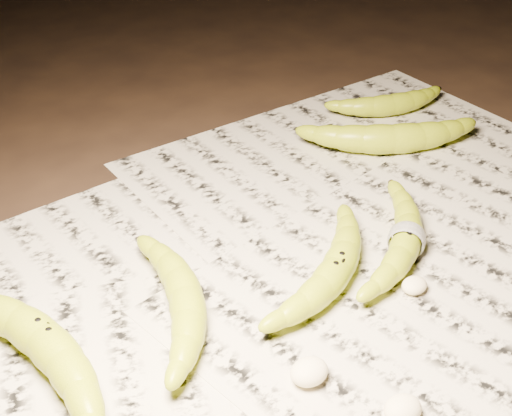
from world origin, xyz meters
TOP-DOWN VIEW (x-y plane):
  - ground at (0.00, 0.00)m, footprint 3.00×3.00m
  - newspaper_patch at (0.03, -0.03)m, footprint 0.90×0.70m
  - banana_left_a at (-0.25, 0.01)m, footprint 0.11×0.24m
  - banana_left_b at (-0.11, -0.02)m, footprint 0.12×0.20m
  - banana_center at (0.04, -0.07)m, footprint 0.20×0.15m
  - banana_taped at (0.14, -0.07)m, footprint 0.19×0.16m
  - banana_upper_a at (0.28, 0.11)m, footprint 0.22×0.16m
  - banana_upper_b at (0.36, 0.19)m, footprint 0.17×0.10m
  - measuring_tape at (0.14, -0.07)m, footprint 0.03×0.04m
  - flesh_chunk_a at (-0.07, -0.16)m, footprint 0.04×0.03m
  - flesh_chunk_b at (-0.03, -0.23)m, footprint 0.03×0.03m
  - flesh_chunk_c at (0.10, -0.12)m, footprint 0.03×0.02m

SIDE VIEW (x-z plane):
  - ground at x=0.00m, z-range 0.00..0.00m
  - newspaper_patch at x=0.03m, z-range 0.00..0.01m
  - flesh_chunk_c at x=0.10m, z-range 0.01..0.02m
  - flesh_chunk_b at x=-0.03m, z-range 0.01..0.03m
  - flesh_chunk_a at x=-0.07m, z-range 0.01..0.03m
  - banana_upper_b at x=0.36m, z-range 0.01..0.04m
  - measuring_tape at x=0.14m, z-range 0.00..0.05m
  - banana_taped at x=0.14m, z-range 0.01..0.04m
  - banana_center at x=0.04m, z-range 0.01..0.04m
  - banana_left_b at x=-0.11m, z-range 0.01..0.04m
  - banana_left_a at x=-0.25m, z-range 0.01..0.05m
  - banana_upper_a at x=0.28m, z-range 0.01..0.05m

